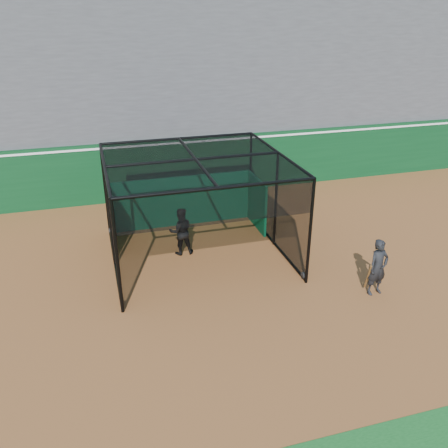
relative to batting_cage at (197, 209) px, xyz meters
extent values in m
plane|color=brown|center=(-0.11, -2.86, -1.63)|extent=(120.00, 120.00, 0.00)
cube|color=#0A3B19|center=(-0.11, 5.64, -0.38)|extent=(50.00, 0.45, 2.50)
cube|color=white|center=(-0.11, 5.64, 0.72)|extent=(50.00, 0.50, 0.08)
cube|color=#4C4C4F|center=(-0.11, 9.52, 2.24)|extent=(50.00, 7.85, 7.75)
cube|color=#08522F|center=(0.00, 2.47, -0.68)|extent=(5.28, 0.10, 1.90)
cylinder|color=black|center=(-2.70, -2.42, -1.52)|extent=(0.08, 0.22, 0.22)
cylinder|color=black|center=(2.70, -2.42, -1.52)|extent=(0.08, 0.22, 0.22)
cylinder|color=black|center=(-2.70, 2.39, -1.52)|extent=(0.08, 0.22, 0.22)
cylinder|color=black|center=(2.70, 2.39, -1.52)|extent=(0.08, 0.22, 0.22)
imported|color=black|center=(-0.50, 0.23, -0.83)|extent=(0.81, 0.64, 1.61)
imported|color=black|center=(4.34, -3.68, -0.79)|extent=(0.66, 0.48, 1.68)
cylinder|color=#593819|center=(4.09, -3.63, -1.08)|extent=(0.14, 0.33, 0.86)
camera|label=1|loc=(-3.02, -13.58, 5.87)|focal=38.00mm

